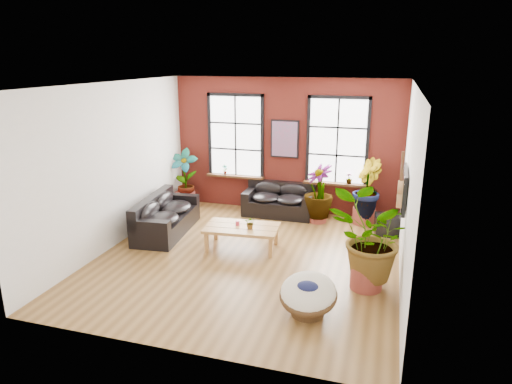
% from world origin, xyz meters
% --- Properties ---
extents(room, '(6.04, 6.54, 3.54)m').
position_xyz_m(room, '(0.00, 0.15, 1.75)').
color(room, brown).
rests_on(room, ground).
extents(sofa_back, '(1.80, 0.89, 0.82)m').
position_xyz_m(sofa_back, '(-0.04, 2.85, 0.37)').
color(sofa_back, black).
rests_on(sofa_back, ground).
extents(sofa_left, '(1.12, 2.26, 0.86)m').
position_xyz_m(sofa_left, '(-2.31, 0.82, 0.39)').
color(sofa_left, black).
rests_on(sofa_left, ground).
extents(coffee_table, '(1.63, 1.02, 0.60)m').
position_xyz_m(coffee_table, '(-0.27, 0.45, 0.44)').
color(coffee_table, '#A6753B').
rests_on(coffee_table, ground).
extents(papasan_chair, '(0.94, 0.95, 0.69)m').
position_xyz_m(papasan_chair, '(1.58, -1.77, 0.36)').
color(papasan_chair, '#4C321B').
rests_on(papasan_chair, ground).
extents(poster, '(0.74, 0.06, 0.98)m').
position_xyz_m(poster, '(0.00, 3.18, 1.95)').
color(poster, black).
rests_on(poster, room).
extents(tv_wall_unit, '(0.13, 1.86, 1.20)m').
position_xyz_m(tv_wall_unit, '(2.93, 0.60, 1.54)').
color(tv_wall_unit, black).
rests_on(tv_wall_unit, room).
extents(media_box, '(0.64, 0.56, 0.48)m').
position_xyz_m(media_box, '(2.73, 2.17, 0.24)').
color(media_box, black).
rests_on(media_box, ground).
extents(pot_back_left, '(0.73, 0.73, 0.41)m').
position_xyz_m(pot_back_left, '(-2.69, 2.76, 0.20)').
color(pot_back_left, brown).
rests_on(pot_back_left, ground).
extents(pot_back_right, '(0.64, 0.64, 0.40)m').
position_xyz_m(pot_back_right, '(2.14, 2.80, 0.20)').
color(pot_back_right, brown).
rests_on(pot_back_right, ground).
extents(pot_right_wall, '(0.65, 0.65, 0.42)m').
position_xyz_m(pot_right_wall, '(2.42, -0.61, 0.21)').
color(pot_right_wall, brown).
rests_on(pot_right_wall, ground).
extents(pot_mid, '(0.53, 0.53, 0.33)m').
position_xyz_m(pot_mid, '(1.02, 2.57, 0.16)').
color(pot_mid, brown).
rests_on(pot_mid, ground).
extents(floor_plant_back_left, '(0.82, 0.60, 1.46)m').
position_xyz_m(floor_plant_back_left, '(-2.70, 2.77, 0.88)').
color(floor_plant_back_left, '#215215').
rests_on(floor_plant_back_left, ground).
extents(floor_plant_back_right, '(0.79, 0.92, 1.48)m').
position_xyz_m(floor_plant_back_right, '(2.15, 2.83, 0.89)').
color(floor_plant_back_right, '#215215').
rests_on(floor_plant_back_right, ground).
extents(floor_plant_right_wall, '(1.66, 1.53, 1.56)m').
position_xyz_m(floor_plant_right_wall, '(2.41, -0.58, 0.94)').
color(floor_plant_right_wall, '#215215').
rests_on(floor_plant_right_wall, ground).
extents(floor_plant_mid, '(1.05, 1.05, 1.33)m').
position_xyz_m(floor_plant_mid, '(1.03, 2.56, 0.81)').
color(floor_plant_mid, '#215215').
rests_on(floor_plant_mid, ground).
extents(table_plant, '(0.25, 0.23, 0.26)m').
position_xyz_m(table_plant, '(-0.06, 0.38, 0.63)').
color(table_plant, '#215215').
rests_on(table_plant, coffee_table).
extents(sill_plant_left, '(0.17, 0.17, 0.27)m').
position_xyz_m(sill_plant_left, '(-1.65, 3.13, 1.04)').
color(sill_plant_left, '#215215').
rests_on(sill_plant_left, room).
extents(sill_plant_right, '(0.19, 0.19, 0.27)m').
position_xyz_m(sill_plant_right, '(1.70, 3.13, 1.04)').
color(sill_plant_right, '#215215').
rests_on(sill_plant_right, room).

